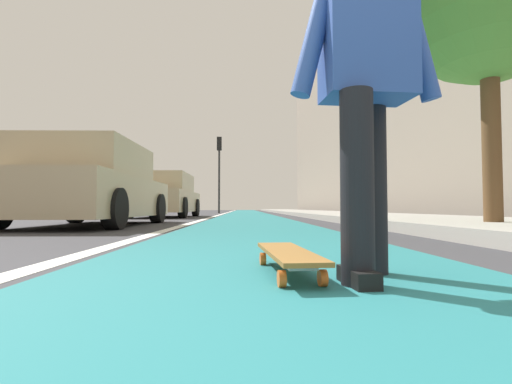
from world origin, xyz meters
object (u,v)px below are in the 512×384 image
(traffic_light, at_px, (219,161))
(skater_person, at_px, (366,74))
(skateboard, at_px, (288,255))
(parked_car_near, at_px, (91,187))
(parked_car_mid, at_px, (166,196))

(traffic_light, bearing_deg, skater_person, -174.34)
(skater_person, bearing_deg, skateboard, 66.61)
(skateboard, xyz_separation_m, traffic_light, (20.75, 1.72, 3.05))
(parked_car_near, relative_size, parked_car_mid, 0.93)
(skateboard, distance_m, traffic_light, 21.04)
(skater_person, distance_m, parked_car_near, 6.15)
(skater_person, xyz_separation_m, parked_car_mid, (11.38, 3.27, -0.22))
(traffic_light, bearing_deg, parked_car_mid, 172.82)
(parked_car_mid, bearing_deg, skater_person, -163.97)
(parked_car_near, bearing_deg, parked_car_mid, -0.45)
(skater_person, distance_m, traffic_light, 21.12)
(skater_person, bearing_deg, parked_car_near, 32.70)
(skateboard, relative_size, skater_person, 0.52)
(traffic_light, bearing_deg, skateboard, -175.25)
(parked_car_mid, height_order, traffic_light, traffic_light)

